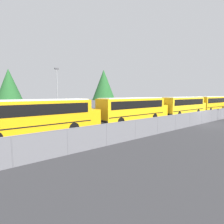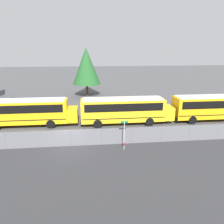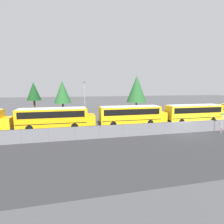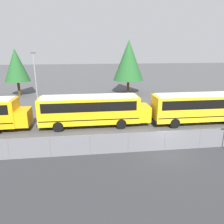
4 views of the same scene
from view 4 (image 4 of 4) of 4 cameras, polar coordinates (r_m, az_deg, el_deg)
The scene contains 8 objects.
ground_plane at distance 19.08m, azimuth 13.46°, elevation -9.66°, with size 200.00×200.00×0.00m, color #4C4C4F.
road_strip at distance 14.45m, azimuth 22.23°, elevation -19.79°, with size 120.40×12.00×0.01m.
fence at distance 18.72m, azimuth 13.64°, elevation -7.27°, with size 86.47×0.07×1.71m.
school_bus_2 at distance 23.35m, azimuth -5.28°, elevation 0.92°, with size 11.85×2.63×3.38m.
school_bus_3 at distance 26.25m, azimuth 22.38°, elevation 1.47°, with size 11.85×2.63×3.38m.
light_pole at distance 32.09m, azimuth -19.35°, elevation 8.35°, with size 0.60×0.24×7.67m.
tree_0 at distance 40.49m, azimuth 4.36°, elevation 13.31°, with size 5.49×5.49×9.60m.
tree_1 at distance 41.71m, azimuth -23.76°, elevation 11.13°, with size 4.28×4.28×8.13m.
Camera 4 is at (-6.46, -15.93, 8.28)m, focal length 35.00 mm.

